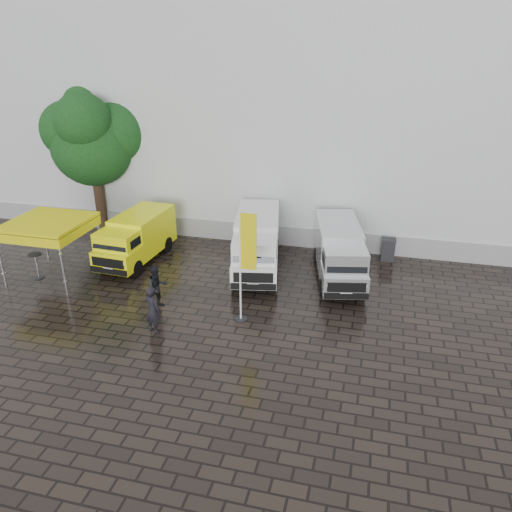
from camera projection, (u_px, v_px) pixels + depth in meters
The scene contains 13 objects.
ground at pixel (253, 322), 19.21m from camera, with size 120.00×120.00×0.00m, color black.
exhibition_hall at pixel (349, 109), 30.52m from camera, with size 44.00×16.00×12.00m, color silver.
hall_plinth at pixel (329, 240), 25.61m from camera, with size 44.00×0.15×1.00m, color gray.
van_yellow at pixel (136, 239), 24.01m from camera, with size 1.87×4.87×2.25m, color #FBFF0D, non-canonical shape.
van_white at pixel (257, 244), 23.09m from camera, with size 1.94×5.83×2.53m, color white, non-canonical shape.
van_silver at pixel (339, 254), 22.27m from camera, with size 1.83×5.48×2.38m, color silver, non-canonical shape.
canopy_tent at pixel (47, 224), 21.87m from camera, with size 3.24×3.24×2.70m.
flagpole at pixel (245, 261), 18.36m from camera, with size 0.88×0.50×4.55m.
tree at pixel (92, 139), 26.60m from camera, with size 4.41×4.41×7.92m.
cocktail_table at pixel (37, 266), 22.50m from camera, with size 0.60×0.60×1.18m, color black.
wheelie_bin at pixel (388, 249), 24.36m from camera, with size 0.67×0.67×1.11m, color black.
person_front at pixel (152, 310), 18.24m from camera, with size 0.68×0.45×1.86m, color black.
person_tent at pixel (157, 287), 19.96m from camera, with size 0.87×0.68×1.79m, color black.
Camera 1 is at (4.18, -16.00, 10.11)m, focal length 35.00 mm.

